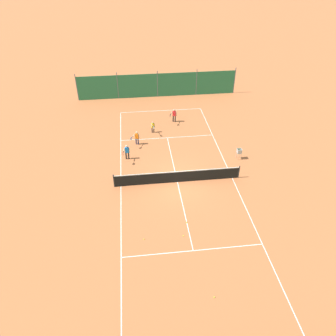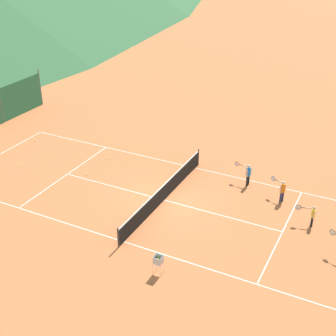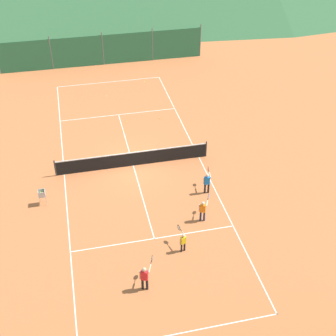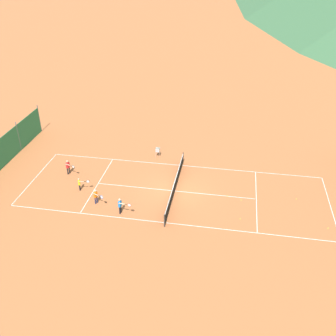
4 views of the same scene
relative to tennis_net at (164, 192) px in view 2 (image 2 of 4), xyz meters
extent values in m
plane|color=#BC6638|center=(0.00, 0.00, -0.50)|extent=(600.00, 600.00, 0.00)
cube|color=white|center=(-4.10, 0.00, -0.50)|extent=(0.05, 23.85, 0.01)
cube|color=white|center=(4.10, 0.00, -0.50)|extent=(0.05, 23.85, 0.01)
cube|color=white|center=(0.00, 6.40, -0.50)|extent=(8.20, 0.05, 0.01)
cube|color=white|center=(0.00, -6.40, -0.50)|extent=(8.20, 0.05, 0.01)
cube|color=white|center=(0.00, 0.00, -0.50)|extent=(0.05, 12.80, 0.01)
cylinder|color=#2D2D2D|center=(-4.55, 0.00, 0.03)|extent=(0.08, 0.08, 1.06)
cylinder|color=#2D2D2D|center=(4.55, 0.00, 0.03)|extent=(0.08, 0.08, 1.06)
cube|color=black|center=(0.00, 0.00, -0.04)|extent=(9.10, 0.02, 0.91)
cube|color=white|center=(0.00, 0.00, 0.43)|extent=(9.10, 0.04, 0.06)
cylinder|color=#59595E|center=(4.30, 15.50, 0.95)|extent=(0.08, 0.08, 2.90)
cylinder|color=#59595E|center=(8.60, 15.50, 0.95)|extent=(0.08, 0.08, 2.90)
cylinder|color=black|center=(1.09, -7.54, -0.25)|extent=(0.09, 0.09, 0.51)
cylinder|color=black|center=(1.25, -7.50, -0.25)|extent=(0.09, 0.09, 0.51)
cube|color=yellow|center=(1.17, -7.52, 0.21)|extent=(0.27, 0.20, 0.39)
sphere|color=tan|center=(1.17, -7.52, 0.51)|extent=(0.16, 0.16, 0.16)
cylinder|color=tan|center=(1.02, -7.56, 0.21)|extent=(0.06, 0.06, 0.39)
cylinder|color=tan|center=(1.27, -7.29, 0.36)|extent=(0.16, 0.39, 0.06)
cylinder|color=black|center=(1.19, -7.01, 0.36)|extent=(0.07, 0.18, 0.03)
torus|color=black|center=(1.13, -6.79, 0.36)|extent=(0.10, 0.28, 0.28)
cylinder|color=silver|center=(1.13, -6.79, 0.36)|extent=(0.07, 0.24, 0.25)
torus|color=black|center=(-0.54, -8.65, 0.55)|extent=(0.12, 0.27, 0.28)
cylinder|color=silver|center=(-0.54, -8.65, 0.55)|extent=(0.09, 0.23, 0.25)
cylinder|color=black|center=(3.46, -3.46, -0.20)|extent=(0.11, 0.11, 0.61)
cylinder|color=black|center=(3.65, -3.48, -0.20)|extent=(0.11, 0.11, 0.61)
cube|color=blue|center=(3.56, -3.47, 0.34)|extent=(0.31, 0.20, 0.47)
sphere|color=beige|center=(3.56, -3.47, 0.70)|extent=(0.19, 0.19, 0.19)
cylinder|color=beige|center=(3.37, -3.45, 0.34)|extent=(0.07, 0.07, 0.47)
cylinder|color=beige|center=(3.77, -3.26, 0.53)|extent=(0.13, 0.47, 0.07)
cylinder|color=black|center=(3.81, -2.92, 0.53)|extent=(0.06, 0.22, 0.03)
torus|color=red|center=(3.85, -2.68, 0.53)|extent=(0.06, 0.28, 0.28)
cylinder|color=silver|center=(3.85, -2.68, 0.53)|extent=(0.04, 0.25, 0.25)
cylinder|color=#23284C|center=(2.60, -5.59, -0.21)|extent=(0.10, 0.10, 0.58)
cylinder|color=#23284C|center=(2.77, -5.67, -0.21)|extent=(0.10, 0.10, 0.58)
cube|color=orange|center=(2.68, -5.63, 0.30)|extent=(0.32, 0.26, 0.45)
sphere|color=beige|center=(2.68, -5.63, 0.65)|extent=(0.18, 0.18, 0.18)
cylinder|color=beige|center=(2.52, -5.56, 0.30)|extent=(0.07, 0.07, 0.45)
cylinder|color=beige|center=(2.93, -5.49, 0.48)|extent=(0.24, 0.44, 0.07)
cylinder|color=black|center=(3.07, -5.19, 0.48)|extent=(0.11, 0.20, 0.03)
torus|color=#1E4CB2|center=(3.16, -4.97, 0.48)|extent=(0.13, 0.27, 0.28)
cylinder|color=silver|center=(3.16, -4.97, 0.48)|extent=(0.10, 0.23, 0.25)
sphere|color=#CCE033|center=(-0.50, 9.45, -0.47)|extent=(0.07, 0.07, 0.07)
sphere|color=#CCE033|center=(0.39, 5.24, -0.47)|extent=(0.07, 0.07, 0.07)
sphere|color=#CCE033|center=(0.01, 4.16, -0.47)|extent=(0.07, 0.07, 0.07)
sphere|color=#CCE033|center=(2.75, 11.27, -0.47)|extent=(0.07, 0.07, 0.07)
sphere|color=#CCE033|center=(2.75, 5.22, -0.47)|extent=(0.07, 0.07, 0.07)
cylinder|color=#B7B7BC|center=(-5.47, -2.62, -0.22)|extent=(0.02, 0.02, 0.55)
cylinder|color=#B7B7BC|center=(-5.13, -2.62, -0.22)|extent=(0.02, 0.02, 0.55)
cylinder|color=#B7B7BC|center=(-5.47, -2.28, -0.22)|extent=(0.02, 0.02, 0.55)
cylinder|color=#B7B7BC|center=(-5.13, -2.28, -0.22)|extent=(0.02, 0.02, 0.55)
cube|color=#B7B7BC|center=(-5.30, -2.45, 0.06)|extent=(0.34, 0.34, 0.02)
cube|color=#B7B7BC|center=(-5.30, -2.62, 0.22)|extent=(0.34, 0.02, 0.34)
cube|color=#B7B7BC|center=(-5.30, -2.28, 0.22)|extent=(0.34, 0.02, 0.34)
cube|color=#B7B7BC|center=(-5.47, -2.45, 0.22)|extent=(0.02, 0.34, 0.34)
cube|color=#B7B7BC|center=(-5.13, -2.45, 0.22)|extent=(0.02, 0.34, 0.34)
sphere|color=#CCE033|center=(-5.35, -2.50, 0.10)|extent=(0.07, 0.07, 0.07)
sphere|color=#CCE033|center=(-5.39, -2.55, 0.10)|extent=(0.07, 0.07, 0.07)
sphere|color=#CCE033|center=(-5.22, -2.55, 0.10)|extent=(0.07, 0.07, 0.07)
sphere|color=#CCE033|center=(-5.25, -2.37, 0.10)|extent=(0.07, 0.07, 0.07)
sphere|color=#CCE033|center=(-5.40, -2.47, 0.10)|extent=(0.07, 0.07, 0.07)
sphere|color=#CCE033|center=(-5.29, -2.51, 0.10)|extent=(0.07, 0.07, 0.07)
sphere|color=#CCE033|center=(-5.36, -2.52, 0.16)|extent=(0.07, 0.07, 0.07)
sphere|color=#CCE033|center=(-5.19, -2.55, 0.16)|extent=(0.07, 0.07, 0.07)
sphere|color=#CCE033|center=(-5.27, -2.53, 0.16)|extent=(0.07, 0.07, 0.07)
sphere|color=#CCE033|center=(-5.36, -2.38, 0.16)|extent=(0.07, 0.07, 0.07)
sphere|color=#CCE033|center=(-5.20, -2.48, 0.16)|extent=(0.07, 0.07, 0.07)
sphere|color=#CCE033|center=(-5.33, -2.40, 0.16)|extent=(0.07, 0.07, 0.07)
sphere|color=#CCE033|center=(-5.40, -2.46, 0.21)|extent=(0.07, 0.07, 0.07)
sphere|color=#CCE033|center=(-5.36, -2.53, 0.21)|extent=(0.07, 0.07, 0.07)
sphere|color=#CCE033|center=(-5.42, -2.46, 0.21)|extent=(0.07, 0.07, 0.07)
sphere|color=#CCE033|center=(-5.17, -2.40, 0.21)|extent=(0.07, 0.07, 0.07)
sphere|color=#CCE033|center=(-5.29, -2.40, 0.21)|extent=(0.07, 0.07, 0.07)
sphere|color=#CCE033|center=(-5.36, -2.35, 0.21)|extent=(0.07, 0.07, 0.07)
camera|label=1|loc=(2.90, 18.56, 14.26)|focal=35.00mm
camera|label=2|loc=(-18.88, -9.74, 12.77)|focal=50.00mm
camera|label=3|loc=(-3.05, -22.84, 15.81)|focal=50.00mm
camera|label=4|loc=(25.74, 4.01, 17.09)|focal=42.00mm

